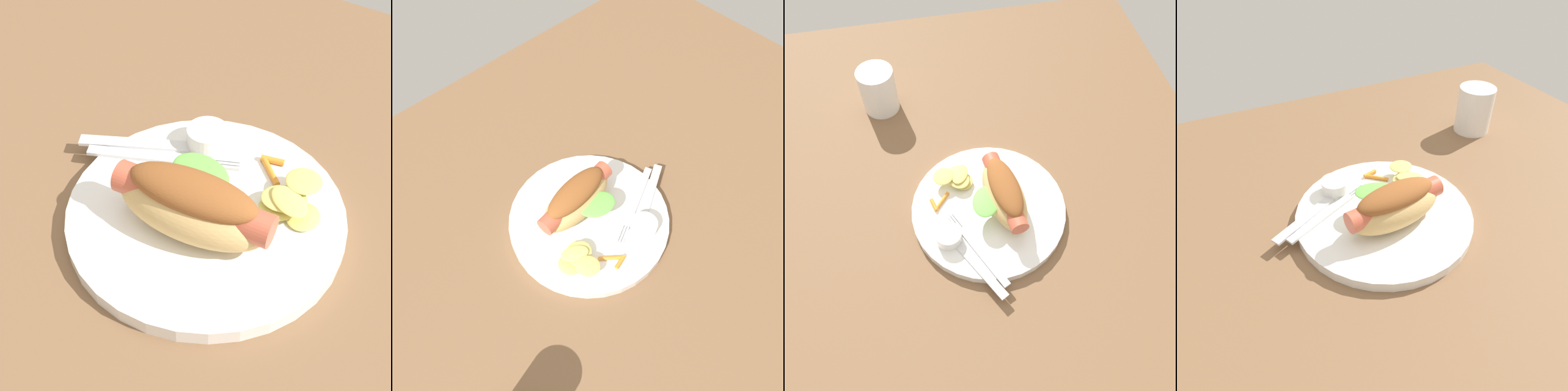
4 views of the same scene
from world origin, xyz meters
TOP-DOWN VIEW (x-y plane):
  - ground_plane at (0.00, 0.00)cm, footprint 120.00×90.00cm
  - plate at (-3.48, 0.69)cm, footprint 26.13×26.13cm
  - hot_dog at (-3.75, 3.28)cm, footprint 15.03×10.46cm
  - sauce_ramekin at (1.23, -6.89)cm, footprint 4.25×4.25cm
  - fork at (4.16, -2.54)cm, footprint 14.64×7.62cm
  - knife at (6.06, -3.64)cm, footprint 13.84×8.26cm
  - chips_pile at (-9.98, -3.72)cm, footprint 6.63×7.83cm
  - carrot_garnish at (-5.87, -7.53)cm, footprint 3.40×3.55cm
  - drinking_cup at (-32.23, -15.24)cm, footprint 7.00×7.00cm

SIDE VIEW (x-z plane):
  - ground_plane at x=0.00cm, z-range -1.80..0.00cm
  - plate at x=-3.48cm, z-range 0.00..1.60cm
  - knife at x=6.06cm, z-range 1.60..1.96cm
  - fork at x=4.16cm, z-range 1.60..2.00cm
  - carrot_garnish at x=-5.87cm, z-range 1.58..2.25cm
  - sauce_ramekin at x=1.23cm, z-range 1.60..3.80cm
  - chips_pile at x=-9.98cm, z-range 1.65..3.93cm
  - drinking_cup at x=-32.23cm, z-range 0.00..9.13cm
  - hot_dog at x=-3.75cm, z-range 1.74..8.15cm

